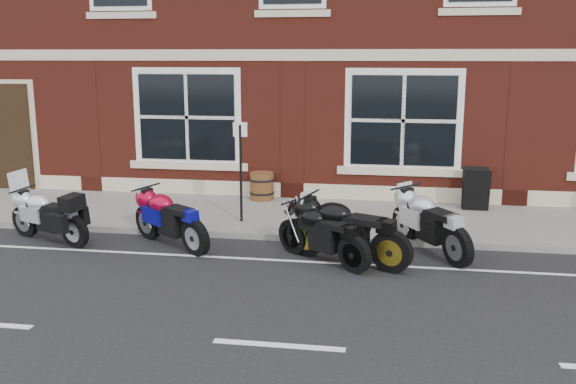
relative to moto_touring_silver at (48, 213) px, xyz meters
name	(u,v)px	position (x,y,z in m)	size (l,w,h in m)	color
ground	(310,266)	(4.99, -0.66, -0.53)	(80.00, 80.00, 0.00)	black
sidewalk	(328,218)	(4.99, 2.34, -0.47)	(30.00, 3.00, 0.12)	slate
kerb	(320,238)	(4.99, 0.76, -0.47)	(30.00, 0.16, 0.12)	slate
moto_touring_silver	(48,213)	(0.00, 0.00, 0.00)	(1.88, 0.87, 1.30)	black
moto_sport_red	(170,217)	(2.36, 0.05, 0.02)	(1.79, 1.36, 0.95)	black
moto_sport_black	(346,229)	(5.55, -0.41, 0.06)	(2.15, 1.07, 1.03)	black
moto_sport_silver	(431,221)	(6.97, 0.38, 0.05)	(1.29, 1.99, 1.01)	black
moto_naked_black	(322,231)	(5.16, -0.41, 0.00)	(1.68, 1.35, 0.91)	black
a_board_sign	(476,189)	(8.08, 3.31, 0.05)	(0.55, 0.37, 0.92)	black
barrel_planter	(262,186)	(3.33, 3.55, -0.09)	(0.57, 0.57, 0.64)	#462612
parking_sign	(241,165)	(3.32, 1.54, 0.74)	(0.28, 0.05, 2.00)	black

